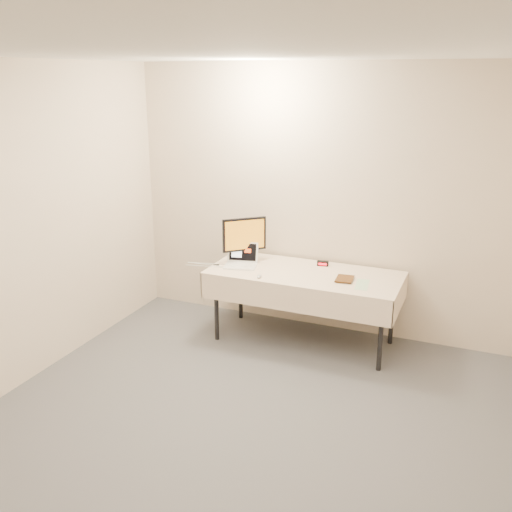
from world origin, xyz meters
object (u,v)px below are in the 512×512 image
at_px(table, 305,278).
at_px(laptop, 241,260).
at_px(monitor, 244,237).
at_px(book, 337,269).

xyz_separation_m(table, laptop, (-0.66, -0.04, 0.11)).
height_order(table, monitor, monitor).
relative_size(laptop, monitor, 0.79).
bearing_deg(laptop, monitor, 80.18).
bearing_deg(table, laptop, -176.69).
bearing_deg(monitor, table, -46.36).
relative_size(table, laptop, 5.02).
distance_m(table, monitor, 0.75).
height_order(monitor, book, monitor).
bearing_deg(monitor, laptop, -127.76).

